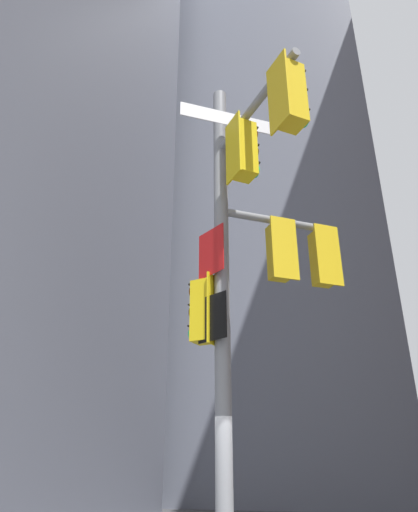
% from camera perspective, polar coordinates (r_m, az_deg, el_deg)
% --- Properties ---
extents(building_mid_block, '(16.76, 16.76, 34.31)m').
position_cam_1_polar(building_mid_block, '(35.07, 4.90, 2.06)').
color(building_mid_block, slate).
rests_on(building_mid_block, ground).
extents(signal_pole_assembly, '(2.51, 3.39, 8.44)m').
position_cam_1_polar(signal_pole_assembly, '(7.55, 4.89, 0.42)').
color(signal_pole_assembly, gray).
rests_on(signal_pole_assembly, ground).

